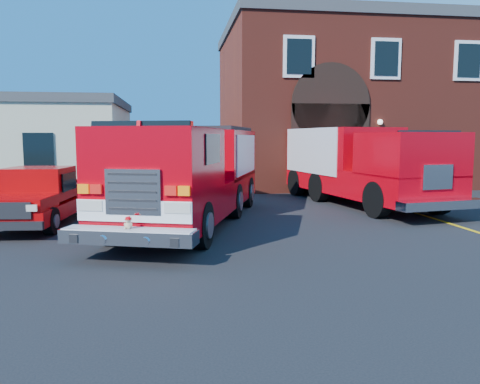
{
  "coord_description": "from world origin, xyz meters",
  "views": [
    {
      "loc": [
        -1.41,
        -11.37,
        2.5
      ],
      "look_at": [
        0.0,
        -1.2,
        1.3
      ],
      "focal_mm": 35.0,
      "sensor_mm": 36.0,
      "label": 1
    }
  ],
  "objects": [
    {
      "name": "parking_stripe_near",
      "position": [
        6.5,
        1.0,
        0.0
      ],
      "size": [
        0.12,
        3.0,
        0.01
      ],
      "primitive_type": "cube",
      "color": "#E8B70C",
      "rests_on": "ground"
    },
    {
      "name": "secondary_truck",
      "position": [
        5.44,
        5.49,
        1.56
      ],
      "size": [
        4.15,
        9.16,
        2.87
      ],
      "color": "black",
      "rests_on": "ground"
    },
    {
      "name": "side_building",
      "position": [
        -9.0,
        13.0,
        2.2
      ],
      "size": [
        10.2,
        8.2,
        4.35
      ],
      "color": "beige",
      "rests_on": "ground"
    },
    {
      "name": "ground",
      "position": [
        0.0,
        0.0,
        0.0
      ],
      "size": [
        100.0,
        100.0,
        0.0
      ],
      "primitive_type": "plane",
      "color": "black",
      "rests_on": "ground"
    },
    {
      "name": "fire_engine",
      "position": [
        -0.91,
        2.32,
        1.49
      ],
      "size": [
        5.31,
        9.66,
        2.87
      ],
      "color": "black",
      "rests_on": "ground"
    },
    {
      "name": "parking_stripe_far",
      "position": [
        6.5,
        7.0,
        0.0
      ],
      "size": [
        0.12,
        3.0,
        0.01
      ],
      "primitive_type": "cube",
      "color": "#E8B70C",
      "rests_on": "ground"
    },
    {
      "name": "fire_station",
      "position": [
        8.99,
        13.98,
        4.25
      ],
      "size": [
        15.2,
        10.2,
        8.45
      ],
      "color": "maroon",
      "rests_on": "ground"
    },
    {
      "name": "parking_stripe_mid",
      "position": [
        6.5,
        4.0,
        0.0
      ],
      "size": [
        0.12,
        3.0,
        0.01
      ],
      "primitive_type": "cube",
      "color": "#E8B70C",
      "rests_on": "ground"
    },
    {
      "name": "pickup_truck",
      "position": [
        -5.25,
        2.75,
        0.78
      ],
      "size": [
        2.25,
        5.21,
        1.66
      ],
      "color": "black",
      "rests_on": "ground"
    }
  ]
}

